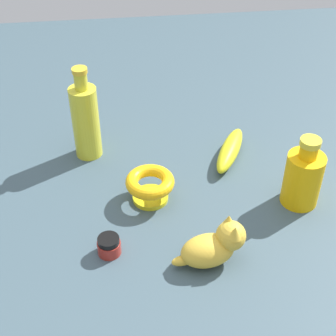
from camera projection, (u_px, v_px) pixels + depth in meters
ground at (168, 197)px, 1.10m from camera, size 2.00×2.00×0.00m
bowl at (150, 185)px, 1.07m from camera, size 0.10×0.10×0.06m
banana at (230, 150)px, 1.20m from camera, size 0.18×0.12×0.04m
nail_polish_jar at (109, 245)px, 0.97m from camera, size 0.05×0.05×0.04m
bottle_tall at (86, 120)px, 1.17m from camera, size 0.06×0.06×0.23m
cat_figurine at (215, 245)px, 0.94m from camera, size 0.08×0.14×0.09m
bottle_short at (303, 177)px, 1.06m from camera, size 0.08×0.08×0.16m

